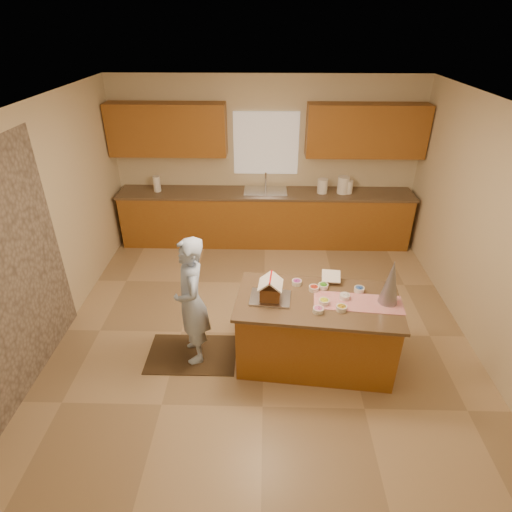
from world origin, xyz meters
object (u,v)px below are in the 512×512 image
island_base (315,332)px  tinsel_tree (391,282)px  boy (192,301)px  gingerbread_house (270,290)px

island_base → tinsel_tree: tinsel_tree is taller
island_base → tinsel_tree: size_ratio=3.27×
tinsel_tree → boy: boy is taller
tinsel_tree → gingerbread_house: (-1.23, 0.03, -0.13)m
island_base → boy: 1.41m
island_base → boy: (-1.36, 0.04, 0.36)m
island_base → boy: boy is taller
island_base → gingerbread_house: (-0.51, 0.00, 0.56)m
gingerbread_house → tinsel_tree: bearing=-1.3°
tinsel_tree → gingerbread_house: 1.23m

